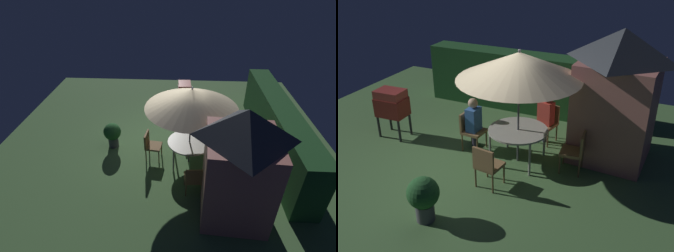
% 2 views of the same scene
% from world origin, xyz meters
% --- Properties ---
extents(ground_plane, '(11.00, 11.00, 0.00)m').
position_xyz_m(ground_plane, '(0.00, 0.00, 0.00)').
color(ground_plane, '#47703D').
extents(hedge_backdrop, '(5.84, 0.72, 1.61)m').
position_xyz_m(hedge_backdrop, '(0.00, 3.50, 0.80)').
color(hedge_backdrop, '#1E4C23').
rests_on(hedge_backdrop, ground).
extents(garden_shed, '(1.74, 1.70, 2.85)m').
position_xyz_m(garden_shed, '(2.64, 1.83, 1.45)').
color(garden_shed, '#B26B60').
rests_on(garden_shed, ground).
extents(patio_table, '(1.28, 1.28, 0.76)m').
position_xyz_m(patio_table, '(0.86, 0.79, 0.71)').
color(patio_table, '#B2ADA3').
rests_on(patio_table, ground).
extents(patio_umbrella, '(2.53, 2.53, 2.49)m').
position_xyz_m(patio_umbrella, '(0.86, 0.79, 2.16)').
color(patio_umbrella, '#4C4C51').
rests_on(patio_umbrella, ground).
extents(bbq_grill, '(0.72, 0.53, 1.20)m').
position_xyz_m(bbq_grill, '(-2.36, 0.63, 0.85)').
color(bbq_grill, maroon).
rests_on(bbq_grill, ground).
extents(chair_near_shed, '(0.55, 0.56, 0.90)m').
position_xyz_m(chair_near_shed, '(1.12, 1.95, 0.52)').
color(chair_near_shed, olive).
rests_on(chair_near_shed, ground).
extents(chair_far_side, '(0.49, 0.49, 0.90)m').
position_xyz_m(chair_far_side, '(-0.34, 0.86, 0.52)').
color(chair_far_side, olive).
rests_on(chair_far_side, ground).
extents(chair_toward_hedge, '(0.52, 0.52, 0.90)m').
position_xyz_m(chair_toward_hedge, '(0.71, -0.37, 0.52)').
color(chair_toward_hedge, olive).
rests_on(chair_toward_hedge, ground).
extents(chair_toward_house, '(0.50, 0.50, 0.90)m').
position_xyz_m(chair_toward_house, '(2.11, 0.89, 0.52)').
color(chair_toward_house, olive).
rests_on(chair_toward_house, ground).
extents(potted_plant_by_shed, '(0.56, 0.56, 0.84)m').
position_xyz_m(potted_plant_by_shed, '(0.17, -1.67, 0.50)').
color(potted_plant_by_shed, '#4C4C51').
rests_on(potted_plant_by_shed, ground).
extents(person_in_red, '(0.39, 0.31, 1.26)m').
position_xyz_m(person_in_red, '(1.10, 1.87, 0.78)').
color(person_in_red, '#CC3D33').
rests_on(person_in_red, ground).
extents(person_in_blue, '(0.26, 0.35, 1.26)m').
position_xyz_m(person_in_blue, '(-0.25, 0.85, 0.78)').
color(person_in_blue, '#3866B2').
rests_on(person_in_blue, ground).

